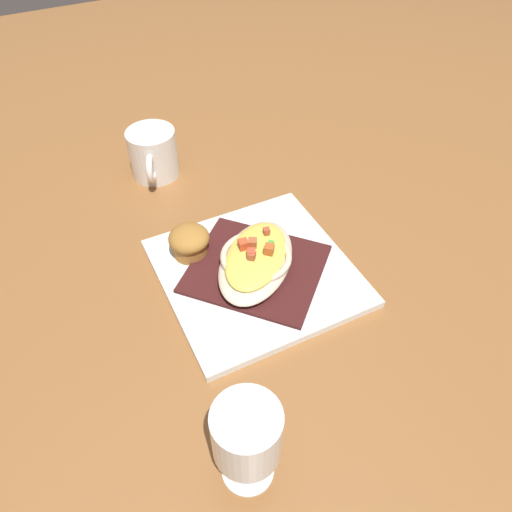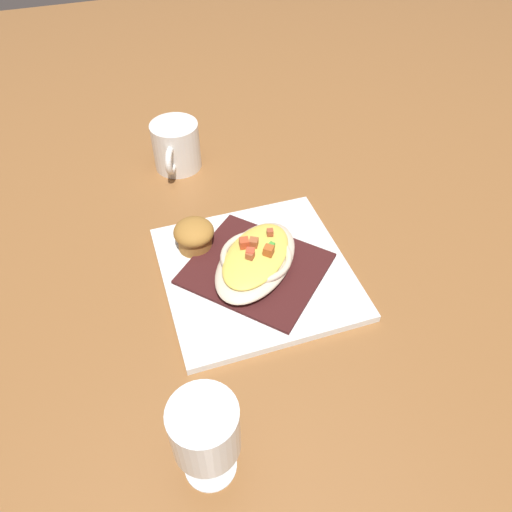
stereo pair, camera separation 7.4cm
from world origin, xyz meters
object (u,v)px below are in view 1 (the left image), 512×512
at_px(coffee_mug, 154,156).
at_px(stemmed_glass, 247,437).
at_px(gratin_dish, 256,259).
at_px(square_plate, 256,272).
at_px(muffin, 189,241).

relative_size(coffee_mug, stemmed_glass, 0.90).
distance_m(gratin_dish, stemmed_glass, 0.30).
distance_m(square_plate, gratin_dish, 0.03).
bearing_deg(muffin, coffee_mug, 84.81).
bearing_deg(muffin, stemmed_glass, -100.53).
xyz_separation_m(square_plate, stemmed_glass, (-0.14, -0.26, 0.08)).
distance_m(square_plate, muffin, 0.11).
xyz_separation_m(square_plate, gratin_dish, (-0.00, 0.00, 0.03)).
xyz_separation_m(muffin, stemmed_glass, (-0.06, -0.34, 0.05)).
bearing_deg(coffee_mug, muffin, -95.19).
xyz_separation_m(gratin_dish, coffee_mug, (-0.06, 0.32, 0.00)).
height_order(gratin_dish, coffee_mug, coffee_mug).
xyz_separation_m(square_plate, coffee_mug, (-0.06, 0.32, 0.03)).
distance_m(gratin_dish, muffin, 0.11).
bearing_deg(coffee_mug, stemmed_glass, -98.33).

